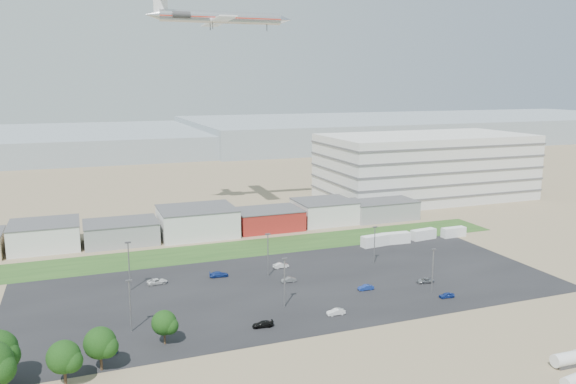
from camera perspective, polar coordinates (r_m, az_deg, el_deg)
name	(u,v)px	position (r m, az deg, el deg)	size (l,w,h in m)	color
ground	(307,325)	(108.05, 1.92, -13.36)	(700.00, 700.00, 0.00)	#7F6A50
parking_lot	(293,286)	(126.94, 0.52, -9.56)	(120.00, 50.00, 0.01)	black
grass_strip	(234,250)	(154.35, -5.55, -5.85)	(160.00, 16.00, 0.02)	#24481B
hills_backdrop	(191,140)	(415.21, -9.80, 5.25)	(700.00, 200.00, 9.00)	gray
building_row	(160,225)	(168.14, -12.89, -3.27)	(170.00, 20.00, 8.00)	silver
parking_garage	(425,166)	(227.95, 13.76, 2.56)	(80.00, 40.00, 25.00)	silver
storage_tank_nw	(565,359)	(103.21, 26.32, -14.98)	(4.28, 2.14, 2.57)	silver
storage_tank_sw	(573,381)	(97.43, 26.98, -16.73)	(3.75, 1.87, 2.25)	silver
box_trailer_a	(375,241)	(158.53, 8.84, -4.91)	(8.18, 2.56, 3.07)	silver
box_trailer_b	(396,238)	(162.17, 10.89, -4.61)	(8.16, 2.55, 3.06)	silver
box_trailer_c	(423,234)	(168.07, 13.59, -4.20)	(7.81, 2.44, 2.93)	silver
box_trailer_d	(453,232)	(173.06, 16.46, -3.93)	(7.51, 2.35, 2.81)	silver
tree_mid	(64,360)	(93.24, -21.81, -15.60)	(5.33, 5.33, 7.99)	black
tree_right	(100,346)	(95.68, -18.55, -14.64)	(5.40, 5.40, 8.09)	black
tree_near	(164,325)	(101.71, -12.48, -13.09)	(4.63, 4.63, 6.95)	black
lightpole_front_l	(130,306)	(107.42, -15.73, -11.08)	(1.16, 0.48, 9.83)	slate
lightpole_front_m	(284,283)	(114.26, -0.36, -9.19)	(1.21, 0.50, 10.25)	slate
lightpole_front_r	(433,271)	(125.87, 14.47, -7.75)	(1.15, 0.48, 9.73)	slate
lightpole_back_l	(129,266)	(127.63, -15.84, -7.27)	(1.29, 0.54, 10.95)	slate
lightpole_back_m	(268,255)	(131.71, -2.05, -6.43)	(1.21, 0.51, 10.31)	slate
lightpole_back_r	(374,245)	(142.58, 8.78, -5.36)	(1.12, 0.47, 9.54)	slate
airliner	(221,17)	(188.61, -6.80, 17.21)	(47.54, 32.41, 14.04)	silver
parked_car_0	(425,280)	(132.59, 13.75, -8.72)	(1.81, 3.93, 1.09)	#A5A5AA
parked_car_1	(366,287)	(125.78, 7.90, -9.58)	(1.24, 3.55, 1.17)	navy
parked_car_2	(447,295)	(125.00, 15.81, -10.05)	(1.33, 3.30, 1.12)	navy
parked_car_3	(263,324)	(107.07, -2.59, -13.26)	(1.61, 3.95, 1.15)	black
parked_car_6	(219,274)	(133.59, -7.04, -8.29)	(1.80, 4.43, 1.29)	navy
parked_car_7	(289,280)	(129.29, 0.06, -8.90)	(1.20, 3.45, 1.14)	#595B5E
parked_car_9	(157,281)	(131.48, -13.14, -8.83)	(2.07, 4.48, 1.25)	silver
parked_car_10	(104,351)	(102.06, -18.15, -15.07)	(1.74, 4.27, 1.24)	navy
parked_car_11	(281,265)	(138.81, -0.72, -7.46)	(1.34, 3.85, 1.27)	silver
parked_car_13	(336,312)	(112.48, 4.89, -12.04)	(1.28, 3.66, 1.21)	silver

